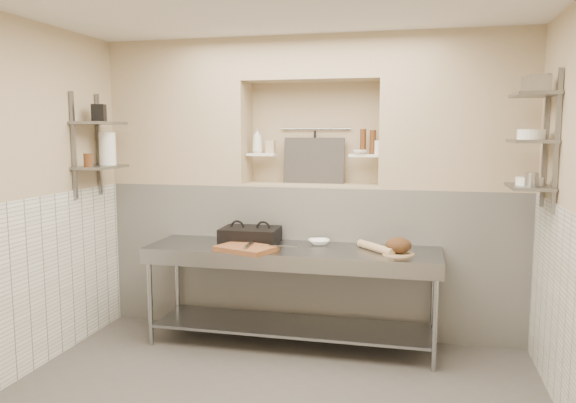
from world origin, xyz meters
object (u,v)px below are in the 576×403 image
(prep_table, at_px, (291,276))
(cutting_board, at_px, (246,248))
(bottle_soap, at_px, (257,141))
(mixing_bowl, at_px, (319,242))
(panini_press, at_px, (250,235))
(rolling_pin, at_px, (376,248))
(jug_left, at_px, (107,149))
(bowl_alcove, at_px, (360,152))
(bread_loaf, at_px, (398,245))

(prep_table, relative_size, cutting_board, 5.43)
(bottle_soap, bearing_deg, mixing_bowl, -26.62)
(cutting_board, distance_m, bottle_soap, 1.19)
(panini_press, relative_size, bottle_soap, 2.16)
(mixing_bowl, relative_size, bottle_soap, 0.79)
(rolling_pin, distance_m, jug_left, 2.64)
(panini_press, bearing_deg, rolling_pin, -7.59)
(rolling_pin, bearing_deg, bowl_alcove, 111.89)
(panini_press, distance_m, bottle_soap, 0.95)
(mixing_bowl, distance_m, jug_left, 2.16)
(prep_table, distance_m, rolling_pin, 0.79)
(prep_table, bearing_deg, cutting_board, -149.09)
(rolling_pin, distance_m, bread_loaf, 0.21)
(panini_press, distance_m, cutting_board, 0.36)
(panini_press, bearing_deg, cutting_board, -81.08)
(bread_loaf, bearing_deg, rolling_pin, 158.30)
(panini_press, height_order, bottle_soap, bottle_soap)
(prep_table, height_order, panini_press, panini_press)
(panini_press, distance_m, bread_loaf, 1.37)
(rolling_pin, relative_size, bowl_alcove, 3.50)
(rolling_pin, xyz_separation_m, jug_left, (-2.50, -0.03, 0.83))
(bread_loaf, distance_m, bowl_alcove, 1.03)
(jug_left, bearing_deg, mixing_bowl, 5.96)
(bowl_alcove, xyz_separation_m, jug_left, (-2.30, -0.52, 0.03))
(prep_table, height_order, cutting_board, cutting_board)
(rolling_pin, height_order, bottle_soap, bottle_soap)
(prep_table, distance_m, bread_loaf, 0.99)
(cutting_board, xyz_separation_m, jug_left, (-1.41, 0.20, 0.84))
(prep_table, xyz_separation_m, mixing_bowl, (0.21, 0.20, 0.28))
(prep_table, relative_size, panini_press, 4.87)
(prep_table, height_order, mixing_bowl, mixing_bowl)
(prep_table, bearing_deg, bottle_soap, 130.76)
(jug_left, bearing_deg, cutting_board, -8.25)
(panini_press, relative_size, bread_loaf, 2.48)
(panini_press, bearing_deg, bread_loaf, -10.00)
(bottle_soap, bearing_deg, bowl_alcove, -1.21)
(cutting_board, bearing_deg, panini_press, 100.77)
(bottle_soap, bearing_deg, cutting_board, -81.59)
(bread_loaf, relative_size, bowl_alcove, 1.68)
(panini_press, bearing_deg, mixing_bowl, 3.79)
(mixing_bowl, bearing_deg, bottle_soap, 153.38)
(panini_press, relative_size, mixing_bowl, 2.74)
(panini_press, height_order, bread_loaf, bread_loaf)
(panini_press, xyz_separation_m, jug_left, (-1.35, -0.14, 0.79))
(panini_press, height_order, bowl_alcove, bowl_alcove)
(panini_press, bearing_deg, bowl_alcove, 19.82)
(bottle_soap, bearing_deg, panini_press, -83.66)
(cutting_board, bearing_deg, rolling_pin, 12.03)
(rolling_pin, relative_size, bottle_soap, 1.82)
(jug_left, bearing_deg, prep_table, 0.22)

